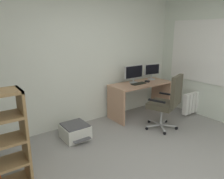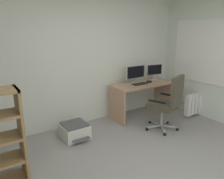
% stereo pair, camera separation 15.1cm
% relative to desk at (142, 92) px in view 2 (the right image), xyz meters
% --- Properties ---
extents(wall_back, '(4.75, 0.10, 2.69)m').
position_rel_desk_xyz_m(wall_back, '(-1.29, 0.42, 0.81)').
color(wall_back, silver).
rests_on(wall_back, ground).
extents(window_pane, '(0.01, 1.40, 1.22)m').
position_rel_desk_xyz_m(window_pane, '(1.08, -0.70, 0.87)').
color(window_pane, white).
extents(window_frame, '(0.02, 1.48, 1.30)m').
position_rel_desk_xyz_m(window_frame, '(1.08, -0.70, 0.87)').
color(window_frame, white).
extents(desk, '(1.38, 0.59, 0.73)m').
position_rel_desk_xyz_m(desk, '(0.00, 0.00, 0.00)').
color(desk, tan).
rests_on(desk, ground).
extents(monitor_main, '(0.50, 0.18, 0.38)m').
position_rel_desk_xyz_m(monitor_main, '(-0.11, 0.11, 0.42)').
color(monitor_main, '#B2B5B7').
rests_on(monitor_main, desk).
extents(monitor_secondary, '(0.41, 0.18, 0.36)m').
position_rel_desk_xyz_m(monitor_secondary, '(0.44, 0.11, 0.41)').
color(monitor_secondary, '#B2B5B7').
rests_on(monitor_secondary, desk).
extents(keyboard, '(0.34, 0.13, 0.02)m').
position_rel_desk_xyz_m(keyboard, '(-0.10, -0.05, 0.21)').
color(keyboard, black).
rests_on(keyboard, desk).
extents(computer_mouse, '(0.08, 0.11, 0.03)m').
position_rel_desk_xyz_m(computer_mouse, '(0.17, -0.03, 0.22)').
color(computer_mouse, black).
rests_on(computer_mouse, desk).
extents(office_chair, '(0.64, 0.68, 1.07)m').
position_rel_desk_xyz_m(office_chair, '(-0.11, -0.84, 0.04)').
color(office_chair, '#B7BABC').
rests_on(office_chair, ground).
extents(printer, '(0.44, 0.53, 0.26)m').
position_rel_desk_xyz_m(printer, '(-1.67, -0.15, -0.41)').
color(printer, silver).
rests_on(printer, ground).
extents(radiator, '(0.67, 0.10, 0.45)m').
position_rel_desk_xyz_m(radiator, '(0.99, -0.70, -0.25)').
color(radiator, white).
rests_on(radiator, ground).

